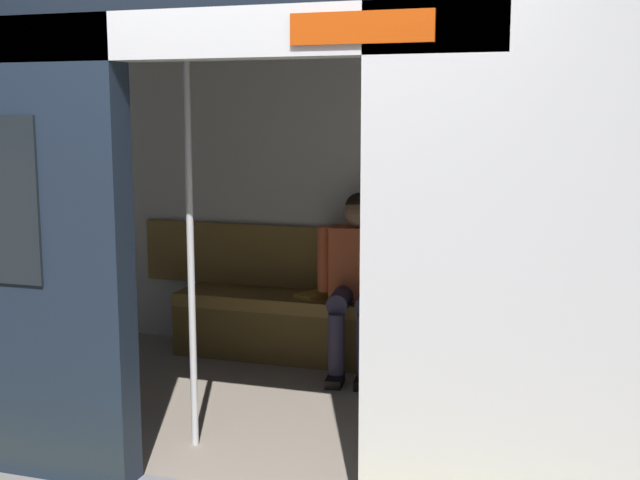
{
  "coord_description": "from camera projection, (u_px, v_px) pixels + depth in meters",
  "views": [
    {
      "loc": [
        -1.37,
        3.14,
        1.71
      ],
      "look_at": [
        0.02,
        -1.16,
        1.0
      ],
      "focal_mm": 46.08,
      "sensor_mm": 36.0,
      "label": 1
    }
  ],
  "objects": [
    {
      "name": "train_car",
      "position": [
        307.0,
        155.0,
        4.49
      ],
      "size": [
        6.4,
        2.56,
        2.24
      ],
      "color": "silver",
      "rests_on": "ground_plane"
    },
    {
      "name": "bench_seat",
      "position": [
        363.0,
        317.0,
        5.5
      ],
      "size": [
        2.69,
        0.44,
        0.45
      ],
      "color": "olive",
      "rests_on": "ground_plane"
    },
    {
      "name": "person_seated",
      "position": [
        357.0,
        270.0,
        5.41
      ],
      "size": [
        0.55,
        0.71,
        1.18
      ],
      "color": "#CC5933",
      "rests_on": "ground_plane"
    },
    {
      "name": "handbag",
      "position": [
        416.0,
        292.0,
        5.4
      ],
      "size": [
        0.26,
        0.15,
        0.17
      ],
      "color": "#262D4C",
      "rests_on": "bench_seat"
    },
    {
      "name": "book",
      "position": [
        312.0,
        295.0,
        5.62
      ],
      "size": [
        0.23,
        0.26,
        0.03
      ],
      "primitive_type": "cube",
      "rotation": [
        0.0,
        0.0,
        -0.43
      ],
      "color": "gold",
      "rests_on": "bench_seat"
    },
    {
      "name": "grab_pole_door",
      "position": [
        190.0,
        245.0,
        4.09
      ],
      "size": [
        0.04,
        0.04,
        2.1
      ],
      "primitive_type": "cylinder",
      "color": "silver",
      "rests_on": "ground_plane"
    },
    {
      "name": "grab_pole_far",
      "position": [
        386.0,
        252.0,
        3.9
      ],
      "size": [
        0.04,
        0.04,
        2.1
      ],
      "primitive_type": "cylinder",
      "color": "silver",
      "rests_on": "ground_plane"
    }
  ]
}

